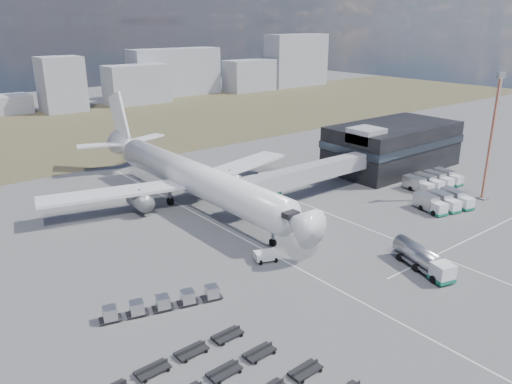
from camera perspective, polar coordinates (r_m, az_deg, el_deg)
ground at (r=68.70m, az=6.85°, el=-8.58°), size 420.00×420.00×0.00m
grass_strip at (r=161.60m, az=-22.11°, el=6.28°), size 420.00×90.00×0.01m
lane_markings at (r=77.06m, az=10.42°, el=-5.59°), size 47.12×110.00×0.01m
terminal at (r=116.21m, az=15.30°, el=5.17°), size 30.40×16.40×11.00m
jet_bridge at (r=90.68m, az=4.94°, el=1.85°), size 30.30×3.80×7.05m
airliner at (r=90.54m, az=-7.67°, el=1.88°), size 51.59×64.53×17.62m
fuel_tanker at (r=70.61m, az=18.53°, el=-7.24°), size 5.21×10.25×3.22m
pushback_tug at (r=69.69m, az=1.16°, el=-7.35°), size 3.60×2.78×1.44m
catering_truck at (r=97.68m, az=1.56°, el=0.94°), size 4.16×6.50×2.77m
service_trucks_near at (r=94.38m, az=20.65°, el=-0.97°), size 9.77×8.21×2.60m
service_trucks_far at (r=105.94m, az=19.59°, el=1.23°), size 11.79×7.18×2.51m
uld_row at (r=59.67m, az=-10.61°, el=-12.33°), size 14.12×5.17×1.56m
floodlight_mast at (r=99.92m, az=25.31°, el=5.62°), size 2.16×1.80×23.26m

